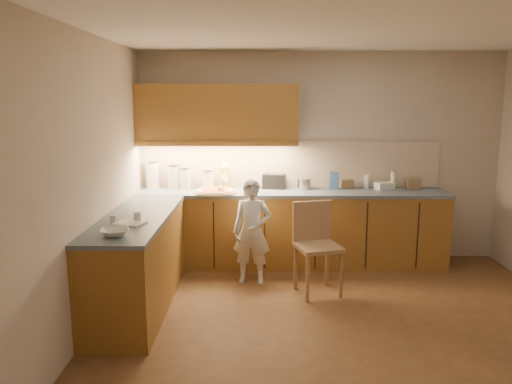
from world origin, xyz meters
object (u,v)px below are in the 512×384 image
(wooden_chair, at_px, (316,241))
(toaster, at_px, (274,181))
(pizza_on_board, at_px, (216,191))
(child, at_px, (252,232))
(oil_jug, at_px, (225,177))

(wooden_chair, distance_m, toaster, 1.23)
(pizza_on_board, height_order, wooden_chair, pizza_on_board)
(child, bearing_deg, wooden_chair, -14.46)
(oil_jug, xyz_separation_m, toaster, (0.62, -0.00, -0.06))
(pizza_on_board, relative_size, wooden_chair, 0.51)
(pizza_on_board, xyz_separation_m, toaster, (0.71, 0.31, 0.07))
(child, relative_size, wooden_chair, 1.21)
(pizza_on_board, xyz_separation_m, child, (0.44, -0.50, -0.36))
(wooden_chair, xyz_separation_m, toaster, (-0.41, 1.06, 0.46))
(pizza_on_board, bearing_deg, toaster, 23.40)
(child, bearing_deg, pizza_on_board, 137.36)
(child, xyz_separation_m, toaster, (0.27, 0.81, 0.43))
(child, height_order, oil_jug, oil_jug)
(pizza_on_board, distance_m, toaster, 0.77)
(pizza_on_board, distance_m, oil_jug, 0.35)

